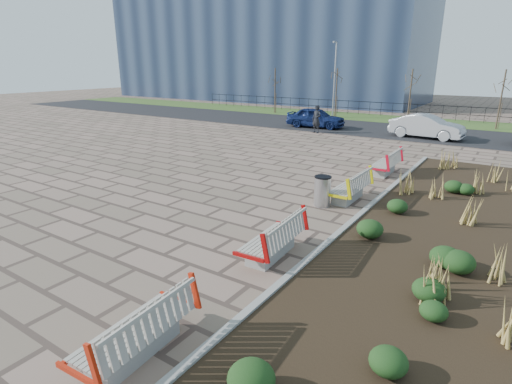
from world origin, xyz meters
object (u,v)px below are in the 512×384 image
Objects in this scene: bench_c at (348,186)px; lamp_west at (334,81)px; litter_bin at (322,191)px; bench_b at (271,237)px; bench_a at (133,327)px; car_blue at (316,118)px; car_silver at (427,126)px; pedestrian at (317,119)px; bench_d at (384,162)px.

lamp_west is (-9.00, 19.71, 2.54)m from bench_c.
lamp_west reaches higher than litter_bin.
bench_b is 3.96m from litter_bin.
bench_b is at bearing -82.93° from litter_bin.
bench_a is 4.06m from bench_b.
car_blue is at bearing 105.24° from bench_a.
bench_c is at bearing 63.60° from litter_bin.
bench_a reaches higher than litter_bin.
bench_a is 22.88m from car_silver.
bench_a and bench_c have the same top height.
lamp_west reaches higher than bench_a.
car_blue is at bearing 116.21° from litter_bin.
bench_c is (0.00, 4.92, 0.00)m from bench_b.
bench_a is 8.98m from bench_c.
bench_a is 22.10m from pedestrian.
car_blue is at bearing 93.71° from car_silver.
litter_bin is (-0.49, -0.98, -0.02)m from bench_c.
lamp_west reaches higher than car_silver.
car_silver reaches higher than car_blue.
bench_d is 10.54m from pedestrian.
litter_bin is 0.16× the size of lamp_west.
pedestrian is (-6.87, 16.94, 0.40)m from bench_b.
car_silver is (-0.36, 13.90, 0.23)m from bench_c.
bench_c is at bearing 86.33° from bench_a.
pedestrian is 0.30× the size of lamp_west.
bench_b is 20.56m from car_blue.
lamp_west is at bearing 119.69° from bench_d.
car_silver reaches higher than litter_bin.
bench_b is at bearing -89.42° from bench_c.
bench_d is at bearing 90.58° from bench_c.
car_silver is at bearing 91.92° from bench_d.
litter_bin is (-0.49, -5.02, -0.02)m from bench_d.
car_silver is at bearing 87.84° from bench_b.
litter_bin is (-0.49, 7.99, -0.02)m from bench_a.
bench_b is at bearing -173.91° from car_silver.
car_blue is (-1.03, 2.04, -0.18)m from pedestrian.
bench_c is 0.49× the size of car_silver.
car_silver is at bearing 87.24° from bench_a.
bench_c is 21.82m from lamp_west.
litter_bin is 22.52m from lamp_west.
pedestrian is at bearing 116.13° from litter_bin.
pedestrian is at bearing 108.81° from bench_b.
bench_b is 1.16× the size of pedestrian.
litter_bin is 16.78m from car_blue.
litter_bin is at bearing -67.64° from lamp_west.
pedestrian is at bearing 111.06° from car_silver.
bench_b is 0.49× the size of car_silver.
car_silver reaches higher than bench_c.
car_blue is at bearing 130.52° from pedestrian.
bench_b is 18.29m from pedestrian.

